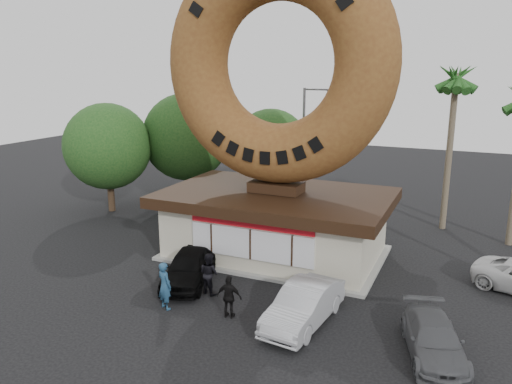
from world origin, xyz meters
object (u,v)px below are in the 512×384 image
object	(u,v)px
giant_donut	(277,64)
street_lamp	(305,140)
car_black	(189,267)
donut_shop	(276,221)
person_left	(165,286)
person_center	(209,273)
person_right	(229,297)
car_silver	(304,305)
car_grey	(434,339)

from	to	relation	value
giant_donut	street_lamp	xyz separation A→B (m)	(-1.86, 10.00, -4.99)
street_lamp	car_black	world-z (taller)	street_lamp
donut_shop	person_left	distance (m)	7.53
person_center	donut_shop	bearing A→B (deg)	-80.46
donut_shop	person_right	xyz separation A→B (m)	(0.87, -6.89, -0.92)
street_lamp	car_black	xyz separation A→B (m)	(-0.35, -14.82, -3.74)
person_right	car_silver	size ratio (longest dim) A/B	0.37
car_grey	person_center	bearing A→B (deg)	156.41
person_right	giant_donut	bearing A→B (deg)	-88.25
street_lamp	person_right	distance (m)	17.51
donut_shop	car_silver	xyz separation A→B (m)	(3.61, -6.18, -1.02)
person_center	car_silver	distance (m)	4.56
giant_donut	person_left	size ratio (longest dim) A/B	5.84
street_lamp	person_center	size ratio (longest dim) A/B	4.48
person_right	donut_shop	bearing A→B (deg)	-88.23
giant_donut	car_black	xyz separation A→B (m)	(-2.20, -4.82, -8.72)
giant_donut	person_right	size ratio (longest dim) A/B	6.69
donut_shop	giant_donut	bearing A→B (deg)	90.00
donut_shop	car_black	world-z (taller)	donut_shop
donut_shop	street_lamp	xyz separation A→B (m)	(-1.86, 10.02, 2.72)
street_lamp	car_black	size ratio (longest dim) A/B	1.83
street_lamp	person_left	bearing A→B (deg)	-89.79
car_grey	donut_shop	bearing A→B (deg)	125.32
person_left	person_right	distance (m)	2.69
donut_shop	car_silver	distance (m)	7.23
donut_shop	street_lamp	world-z (taller)	street_lamp
car_silver	car_grey	size ratio (longest dim) A/B	1.08
giant_donut	car_grey	size ratio (longest dim) A/B	2.70
car_black	car_silver	world-z (taller)	same
car_black	car_silver	bearing A→B (deg)	-29.23
street_lamp	car_grey	world-z (taller)	street_lamp
donut_shop	car_black	bearing A→B (deg)	-114.62
car_grey	person_left	bearing A→B (deg)	167.98
street_lamp	car_grey	size ratio (longest dim) A/B	1.91
giant_donut	car_silver	world-z (taller)	giant_donut
giant_donut	person_center	bearing A→B (deg)	-99.23
person_left	person_right	bearing A→B (deg)	-149.45
person_left	car_silver	distance (m)	5.51
person_center	car_grey	distance (m)	9.19
giant_donut	car_silver	size ratio (longest dim) A/B	2.51
donut_shop	person_center	distance (m)	5.50
person_center	car_black	size ratio (longest dim) A/B	0.41
donut_shop	car_grey	distance (m)	10.56
donut_shop	person_center	xyz separation A→B (m)	(-0.87, -5.36, -0.87)
person_left	person_center	world-z (taller)	person_left
street_lamp	person_right	size ratio (longest dim) A/B	4.72
giant_donut	car_black	world-z (taller)	giant_donut
person_left	person_center	distance (m)	2.13
person_left	car_grey	xyz separation A→B (m)	(10.03, 0.76, -0.36)
person_left	giant_donut	bearing A→B (deg)	-81.35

